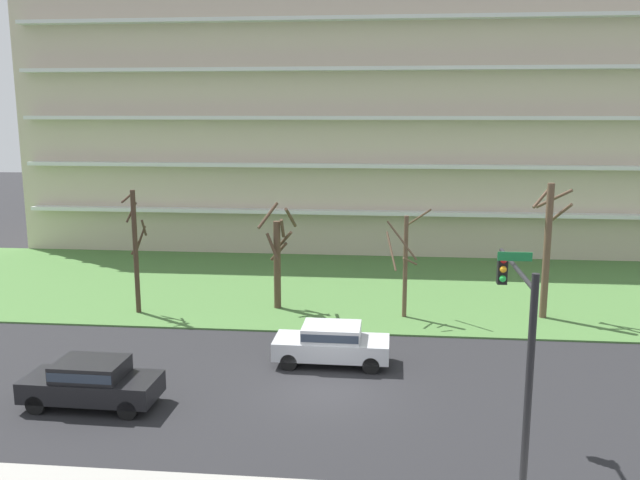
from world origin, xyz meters
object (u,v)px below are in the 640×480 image
object	(u,v)px
tree_right	(548,246)
sedan_silver_near_left	(332,342)
tree_left	(278,256)
traffic_signal_mast	(518,331)
tree_center	(405,262)
sedan_black_center_left	(92,381)
tree_far_left	(136,249)

from	to	relation	value
tree_right	sedan_silver_near_left	distance (m)	11.89
tree_right	sedan_silver_near_left	bearing A→B (deg)	-144.46
tree_left	traffic_signal_mast	bearing A→B (deg)	-59.35
tree_center	sedan_black_center_left	xyz separation A→B (m)	(-10.45, -10.59, -1.87)
tree_left	tree_right	world-z (taller)	tree_right
tree_left	tree_center	world-z (taller)	tree_center
tree_far_left	tree_left	xyz separation A→B (m)	(6.57, 1.42, -0.53)
traffic_signal_mast	tree_right	bearing A→B (deg)	74.20
tree_right	tree_left	bearing A→B (deg)	178.73
sedan_silver_near_left	tree_far_left	bearing A→B (deg)	-29.08
tree_center	tree_far_left	bearing A→B (deg)	-177.79
tree_left	sedan_silver_near_left	bearing A→B (deg)	-65.39
sedan_silver_near_left	traffic_signal_mast	bearing A→B (deg)	126.41
tree_far_left	sedan_silver_near_left	world-z (taller)	tree_far_left
sedan_black_center_left	tree_far_left	bearing A→B (deg)	103.73
tree_far_left	sedan_silver_near_left	distance (m)	11.51
sedan_silver_near_left	sedan_black_center_left	xyz separation A→B (m)	(-7.55, -4.50, 0.00)
tree_center	sedan_black_center_left	world-z (taller)	tree_center
tree_right	sedan_black_center_left	xyz separation A→B (m)	(-16.98, -11.24, -2.62)
sedan_black_center_left	tree_center	bearing A→B (deg)	46.63
sedan_black_center_left	traffic_signal_mast	xyz separation A→B (m)	(12.95, -3.02, 3.18)
tree_far_left	traffic_signal_mast	bearing A→B (deg)	-40.83
tree_left	sedan_black_center_left	xyz separation A→B (m)	(-4.33, -11.52, -1.79)
sedan_silver_near_left	traffic_signal_mast	size ratio (longest dim) A/B	0.74
traffic_signal_mast	tree_left	bearing A→B (deg)	120.65
tree_center	tree_right	bearing A→B (deg)	5.68
sedan_black_center_left	traffic_signal_mast	distance (m)	13.67
tree_left	traffic_signal_mast	distance (m)	16.96
sedan_silver_near_left	traffic_signal_mast	distance (m)	9.79
sedan_silver_near_left	traffic_signal_mast	world-z (taller)	traffic_signal_mast
sedan_black_center_left	tree_right	bearing A→B (deg)	34.75
tree_right	traffic_signal_mast	size ratio (longest dim) A/B	1.08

